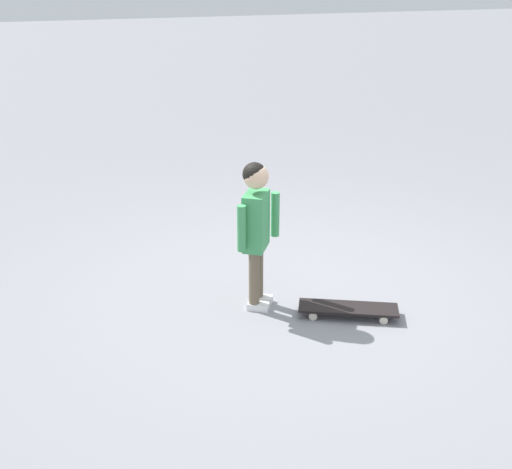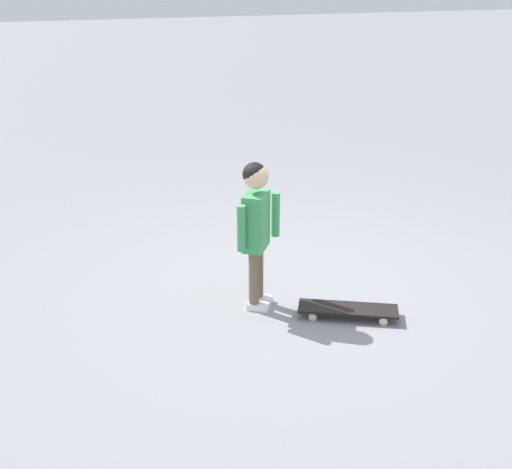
{
  "view_description": "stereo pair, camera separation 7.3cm",
  "coord_description": "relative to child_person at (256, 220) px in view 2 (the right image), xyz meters",
  "views": [
    {
      "loc": [
        -4.01,
        1.66,
        2.29
      ],
      "look_at": [
        -0.04,
        0.33,
        0.55
      ],
      "focal_mm": 46.47,
      "sensor_mm": 36.0,
      "label": 1
    },
    {
      "loc": [
        -4.03,
        1.59,
        2.29
      ],
      "look_at": [
        -0.04,
        0.33,
        0.55
      ],
      "focal_mm": 46.47,
      "sensor_mm": 36.0,
      "label": 2
    }
  ],
  "objects": [
    {
      "name": "child_person",
      "position": [
        0.0,
        0.0,
        0.0
      ],
      "size": [
        0.28,
        0.36,
        1.06
      ],
      "color": "brown",
      "rests_on": "ground"
    },
    {
      "name": "ground_plane",
      "position": [
        0.05,
        -0.32,
        -0.66
      ],
      "size": [
        50.0,
        50.0,
        0.0
      ],
      "primitive_type": "plane",
      "color": "gray"
    },
    {
      "name": "skateboard",
      "position": [
        -0.35,
        -0.55,
        -0.6
      ],
      "size": [
        0.46,
        0.7,
        0.07
      ],
      "color": "black",
      "rests_on": "ground"
    }
  ]
}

